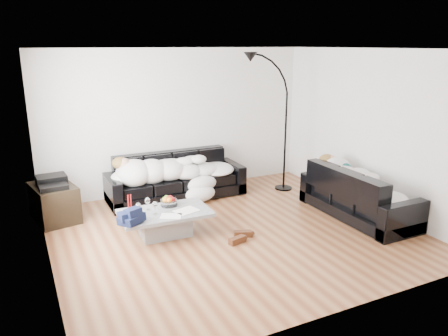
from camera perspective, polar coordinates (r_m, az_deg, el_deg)
name	(u,v)px	position (r m, az deg, el deg)	size (l,w,h in m)	color
ground	(233,232)	(6.48, 1.17, -8.33)	(5.00, 5.00, 0.00)	brown
wall_back	(178,121)	(8.09, -6.08, 6.14)	(5.00, 0.02, 2.60)	silver
wall_left	(40,167)	(5.43, -22.94, 0.12)	(0.02, 4.50, 2.60)	silver
wall_right	(370,131)	(7.52, 18.52, 4.66)	(0.02, 4.50, 2.60)	silver
ceiling	(234,49)	(5.91, 1.32, 15.31)	(5.00, 5.00, 0.00)	white
sofa_back	(176,177)	(7.79, -6.28, -1.11)	(2.41, 0.84, 0.79)	black
sofa_right	(359,193)	(7.22, 17.20, -3.10)	(1.97, 0.84, 0.80)	black
sleeper_back	(177,165)	(7.68, -6.20, 0.43)	(2.04, 0.71, 0.41)	white
sleeper_right	(360,179)	(7.15, 17.34, -1.37)	(1.69, 0.71, 0.41)	white
teal_cushion	(332,164)	(7.52, 13.93, 0.48)	(0.36, 0.30, 0.20)	#0A4A45
coffee_table	(165,223)	(6.35, -7.67, -7.18)	(1.27, 0.74, 0.37)	#939699
fruit_bowl	(169,201)	(6.46, -7.21, -4.27)	(0.25, 0.25, 0.15)	white
wine_glass_a	(148,204)	(6.34, -9.95, -4.64)	(0.08, 0.08, 0.18)	white
wine_glass_b	(138,209)	(6.17, -11.12, -5.30)	(0.08, 0.08, 0.18)	white
wine_glass_c	(155,208)	(6.16, -8.99, -5.18)	(0.08, 0.08, 0.19)	white
candle_left	(128,204)	(6.30, -12.38, -4.58)	(0.05, 0.05, 0.26)	maroon
candle_right	(131,203)	(6.36, -12.04, -4.44)	(0.04, 0.04, 0.23)	maroon
newspaper_a	(186,210)	(6.26, -4.94, -5.55)	(0.32, 0.25, 0.01)	silver
newspaper_b	(171,216)	(6.10, -6.93, -6.22)	(0.29, 0.21, 0.01)	silver
navy_jacket	(132,212)	(5.87, -11.88, -5.70)	(0.33, 0.27, 0.16)	black
shoes	(240,237)	(6.21, 2.09, -8.97)	(0.43, 0.32, 0.10)	#472311
av_cabinet	(54,203)	(7.29, -21.28, -4.24)	(0.57, 0.83, 0.57)	black
stereo	(52,181)	(7.19, -21.56, -1.61)	(0.44, 0.34, 0.13)	black
floor_lamp	(286,131)	(8.12, 8.04, 4.77)	(0.81, 0.32, 2.23)	black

